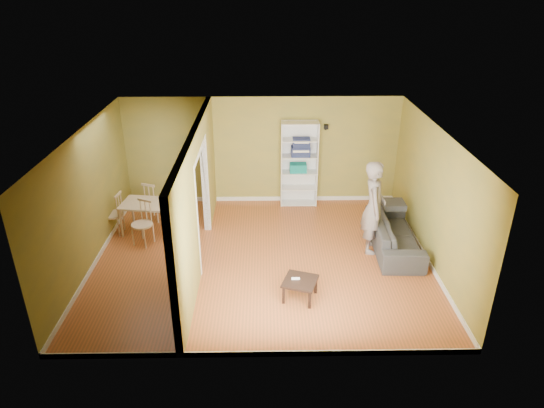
{
  "coord_description": "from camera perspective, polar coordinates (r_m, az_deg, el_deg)",
  "views": [
    {
      "loc": [
        0.06,
        -8.24,
        5.09
      ],
      "look_at": [
        0.2,
        0.2,
        1.1
      ],
      "focal_mm": 32.0,
      "sensor_mm": 36.0,
      "label": 1
    }
  ],
  "objects": [
    {
      "name": "bookshelf",
      "position": [
        11.61,
        3.19,
        4.8
      ],
      "size": [
        0.87,
        0.38,
        2.06
      ],
      "color": "white",
      "rests_on": "ground"
    },
    {
      "name": "wall_speaker",
      "position": [
        11.48,
        6.38,
        9.01
      ],
      "size": [
        0.1,
        0.1,
        0.1
      ],
      "primitive_type": "cube",
      "color": "black",
      "rests_on": "room_shell"
    },
    {
      "name": "chair_left",
      "position": [
        10.93,
        -18.2,
        -1.05
      ],
      "size": [
        0.48,
        0.48,
        0.95
      ],
      "primitive_type": null,
      "rotation": [
        0.0,
        0.0,
        -1.7
      ],
      "color": "tan",
      "rests_on": "ground"
    },
    {
      "name": "paper_box_navy_c",
      "position": [
        11.39,
        3.47,
        7.15
      ],
      "size": [
        0.4,
        0.26,
        0.21
      ],
      "primitive_type": "cube",
      "color": "navy",
      "rests_on": "bookshelf"
    },
    {
      "name": "paper_box_navy_b",
      "position": [
        11.46,
        3.38,
        6.23
      ],
      "size": [
        0.44,
        0.29,
        0.23
      ],
      "primitive_type": "cube",
      "color": "navy",
      "rests_on": "bookshelf"
    },
    {
      "name": "dining_table",
      "position": [
        10.73,
        -14.39,
        -0.24
      ],
      "size": [
        1.1,
        0.73,
        0.69
      ],
      "rotation": [
        0.0,
        0.0,
        -0.13
      ],
      "color": "tan",
      "rests_on": "ground"
    },
    {
      "name": "chair_near",
      "position": [
        10.32,
        -15.07,
        -2.21
      ],
      "size": [
        0.58,
        0.58,
        0.95
      ],
      "primitive_type": null,
      "rotation": [
        0.0,
        0.0,
        -0.43
      ],
      "color": "tan",
      "rests_on": "ground"
    },
    {
      "name": "coffee_table",
      "position": [
        8.44,
        3.33,
        -9.24
      ],
      "size": [
        0.55,
        0.55,
        0.37
      ],
      "rotation": [
        0.0,
        0.0,
        -0.33
      ],
      "color": "#301C14",
      "rests_on": "ground"
    },
    {
      "name": "partition",
      "position": [
        9.16,
        -8.77,
        0.54
      ],
      "size": [
        0.22,
        5.5,
        2.6
      ],
      "primitive_type": null,
      "color": "olive",
      "rests_on": "ground"
    },
    {
      "name": "sofa",
      "position": [
        10.17,
        14.23,
        -2.9
      ],
      "size": [
        2.22,
        1.02,
        0.83
      ],
      "primitive_type": "imported",
      "rotation": [
        0.0,
        0.0,
        1.53
      ],
      "color": "#2B2B2F",
      "rests_on": "ground"
    },
    {
      "name": "game_controller",
      "position": [
        8.42,
        2.8,
        -8.75
      ],
      "size": [
        0.14,
        0.04,
        0.03
      ],
      "primitive_type": "cube",
      "color": "white",
      "rests_on": "coffee_table"
    },
    {
      "name": "paper_box_teal",
      "position": [
        11.59,
        3.08,
        4.28
      ],
      "size": [
        0.4,
        0.26,
        0.2
      ],
      "primitive_type": "cube",
      "color": "#237B65",
      "rests_on": "bookshelf"
    },
    {
      "name": "person",
      "position": [
        9.68,
        11.96,
        0.51
      ],
      "size": [
        0.9,
        0.75,
        2.24
      ],
      "primitive_type": "imported",
      "rotation": [
        0.0,
        0.0,
        1.42
      ],
      "color": "slate",
      "rests_on": "ground"
    },
    {
      "name": "chair_far",
      "position": [
        11.3,
        -13.68,
        0.42
      ],
      "size": [
        0.56,
        0.56,
        0.94
      ],
      "primitive_type": null,
      "rotation": [
        0.0,
        0.0,
        2.77
      ],
      "color": "tan",
      "rests_on": "ground"
    },
    {
      "name": "room_shell",
      "position": [
        9.07,
        -1.24,
        0.59
      ],
      "size": [
        6.5,
        6.5,
        6.5
      ],
      "color": "#B95A2C",
      "rests_on": "ground"
    }
  ]
}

